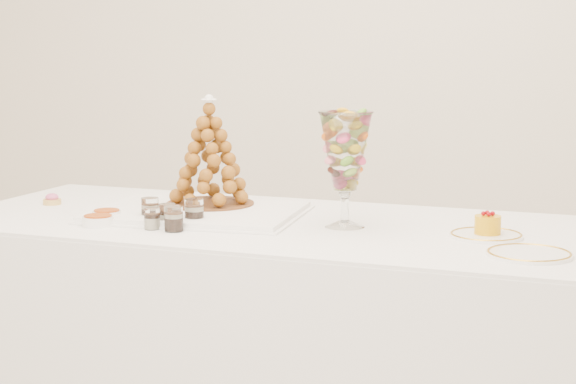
% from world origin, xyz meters
% --- Properties ---
extents(buffet_table, '(2.25, 1.01, 0.84)m').
position_xyz_m(buffet_table, '(0.01, 0.24, 0.42)').
color(buffet_table, white).
rests_on(buffet_table, ground).
extents(lace_tray, '(0.65, 0.50, 0.02)m').
position_xyz_m(lace_tray, '(-0.32, 0.27, 0.85)').
color(lace_tray, white).
rests_on(lace_tray, buffet_table).
extents(macaron_vase, '(0.16, 0.16, 0.34)m').
position_xyz_m(macaron_vase, '(0.17, 0.23, 1.06)').
color(macaron_vase, white).
rests_on(macaron_vase, buffet_table).
extents(cake_plate, '(0.21, 0.21, 0.01)m').
position_xyz_m(cake_plate, '(0.59, 0.20, 0.84)').
color(cake_plate, white).
rests_on(cake_plate, buffet_table).
extents(spare_plate, '(0.22, 0.22, 0.01)m').
position_xyz_m(spare_plate, '(0.72, -0.01, 0.84)').
color(spare_plate, white).
rests_on(spare_plate, buffet_table).
extents(pink_tart, '(0.06, 0.06, 0.04)m').
position_xyz_m(pink_tart, '(-0.87, 0.32, 0.85)').
color(pink_tart, tan).
rests_on(pink_tart, buffet_table).
extents(verrine_a, '(0.07, 0.07, 0.07)m').
position_xyz_m(verrine_a, '(-0.42, 0.14, 0.87)').
color(verrine_a, white).
rests_on(verrine_a, buffet_table).
extents(verrine_b, '(0.06, 0.06, 0.07)m').
position_xyz_m(verrine_b, '(-0.34, 0.08, 0.87)').
color(verrine_b, white).
rests_on(verrine_b, buffet_table).
extents(verrine_c, '(0.07, 0.07, 0.08)m').
position_xyz_m(verrine_c, '(-0.27, 0.13, 0.87)').
color(verrine_c, white).
rests_on(verrine_c, buffet_table).
extents(verrine_d, '(0.05, 0.05, 0.06)m').
position_xyz_m(verrine_d, '(-0.36, 0.02, 0.87)').
color(verrine_d, white).
rests_on(verrine_d, buffet_table).
extents(verrine_e, '(0.06, 0.06, 0.07)m').
position_xyz_m(verrine_e, '(-0.29, 0.01, 0.87)').
color(verrine_e, white).
rests_on(verrine_e, buffet_table).
extents(ramekin_back, '(0.09, 0.09, 0.03)m').
position_xyz_m(ramekin_back, '(-0.56, 0.12, 0.85)').
color(ramekin_back, white).
rests_on(ramekin_back, buffet_table).
extents(ramekin_front, '(0.09, 0.09, 0.03)m').
position_xyz_m(ramekin_front, '(-0.54, 0.02, 0.85)').
color(ramekin_front, white).
rests_on(ramekin_front, buffet_table).
extents(croquembouche, '(0.30, 0.30, 0.36)m').
position_xyz_m(croquembouche, '(-0.32, 0.37, 1.03)').
color(croquembouche, brown).
rests_on(croquembouche, lace_tray).
extents(mousse_cake, '(0.07, 0.07, 0.07)m').
position_xyz_m(mousse_cake, '(0.59, 0.20, 0.87)').
color(mousse_cake, '#DE9D0A').
rests_on(mousse_cake, cake_plate).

